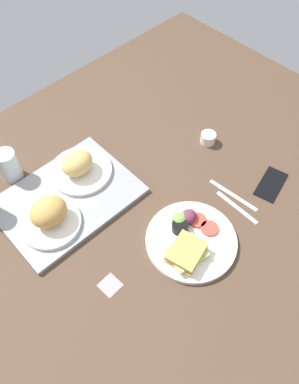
# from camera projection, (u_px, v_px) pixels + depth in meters

# --- Properties ---
(ground_plane) EXTENTS (1.90, 1.50, 0.03)m
(ground_plane) POSITION_uv_depth(u_px,v_px,m) (151.00, 210.00, 1.29)
(ground_plane) COLOR #4C3828
(serving_tray) EXTENTS (0.45, 0.34, 0.02)m
(serving_tray) POSITION_uv_depth(u_px,v_px,m) (67.00, 198.00, 1.29)
(serving_tray) COLOR gray
(serving_tray) RESTS_ON ground_plane
(bread_plate_near) EXTENTS (0.19, 0.19, 0.10)m
(bread_plate_near) POSITION_uv_depth(u_px,v_px,m) (49.00, 216.00, 1.19)
(bread_plate_near) COLOR white
(bread_plate_near) RESTS_ON serving_tray
(bread_plate_far) EXTENTS (0.22, 0.22, 0.09)m
(bread_plate_far) POSITION_uv_depth(u_px,v_px,m) (79.00, 166.00, 1.31)
(bread_plate_far) COLOR white
(bread_plate_far) RESTS_ON serving_tray
(plate_with_salad) EXTENTS (0.29, 0.29, 0.05)m
(plate_with_salad) POSITION_uv_depth(u_px,v_px,m) (190.00, 239.00, 1.19)
(plate_with_salad) COLOR white
(plate_with_salad) RESTS_ON ground_plane
(drinking_glass) EXTENTS (0.07, 0.07, 0.12)m
(drinking_glass) POSITION_uv_depth(u_px,v_px,m) (9.00, 165.00, 1.30)
(drinking_glass) COLOR silver
(drinking_glass) RESTS_ON ground_plane
(espresso_cup) EXTENTS (0.06, 0.06, 0.04)m
(espresso_cup) POSITION_uv_depth(u_px,v_px,m) (208.00, 138.00, 1.43)
(espresso_cup) COLOR silver
(espresso_cup) RESTS_ON ground_plane
(fork) EXTENTS (0.02, 0.17, 0.01)m
(fork) POSITION_uv_depth(u_px,v_px,m) (237.00, 207.00, 1.27)
(fork) COLOR #B7B7BC
(fork) RESTS_ON ground_plane
(knife) EXTENTS (0.03, 0.19, 0.01)m
(knife) POSITION_uv_depth(u_px,v_px,m) (233.00, 195.00, 1.30)
(knife) COLOR #B7B7BC
(knife) RESTS_ON ground_plane
(cell_phone) EXTENTS (0.16, 0.10, 0.01)m
(cell_phone) POSITION_uv_depth(u_px,v_px,m) (271.00, 184.00, 1.33)
(cell_phone) COLOR black
(cell_phone) RESTS_ON ground_plane
(sticky_note) EXTENTS (0.06, 0.06, 0.00)m
(sticky_note) POSITION_uv_depth(u_px,v_px,m) (110.00, 285.00, 1.12)
(sticky_note) COLOR pink
(sticky_note) RESTS_ON ground_plane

